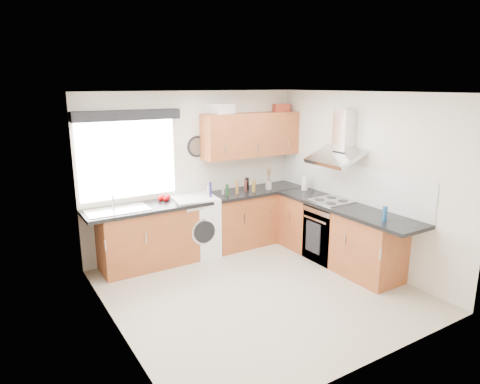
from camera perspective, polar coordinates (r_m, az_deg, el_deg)
ground_plane at (r=5.69m, az=2.44°, el=-12.95°), size 3.60×3.60×0.00m
ceiling at (r=5.07m, az=2.74°, el=13.11°), size 3.60×3.60×0.02m
wall_back at (r=6.76m, az=-6.06°, el=2.63°), size 3.60×0.02×2.50m
wall_front at (r=3.96m, az=17.53°, el=-6.34°), size 3.60×0.02×2.50m
wall_left at (r=4.51m, az=-16.69°, el=-3.75°), size 0.02×3.60×2.50m
wall_right at (r=6.40m, az=16.00°, el=1.51°), size 0.02×3.60×2.50m
window at (r=6.32m, az=-14.70°, el=4.21°), size 1.40×0.02×1.10m
window_blind at (r=6.16m, az=-14.81°, el=9.87°), size 1.50×0.18×0.14m
splashback at (r=6.61m, az=14.00°, el=1.40°), size 0.01×3.00×0.54m
base_cab_back at (r=6.68m, az=-5.56°, el=-4.79°), size 3.00×0.58×0.86m
base_cab_corner at (r=7.48m, az=5.52°, el=-2.71°), size 0.60×0.60×0.86m
base_cab_right at (r=6.52m, az=12.81°, el=-5.57°), size 0.58×2.10×0.86m
worktop_back at (r=6.58m, az=-4.84°, el=-0.92°), size 3.60×0.62×0.05m
worktop_right at (r=6.28m, az=13.93°, el=-2.04°), size 0.62×2.42×0.05m
sink at (r=6.10m, az=-16.04°, el=-2.01°), size 0.84×0.46×0.10m
oven at (r=6.62m, az=11.84°, el=-5.27°), size 0.56×0.58×0.85m
hob_plate at (r=6.47m, az=12.06°, el=-1.16°), size 0.52×0.52×0.01m
extractor_hood at (r=6.38m, az=13.11°, el=6.39°), size 0.52×0.78×0.66m
upper_cabinets at (r=6.99m, az=1.54°, el=7.65°), size 1.70×0.35×0.70m
washing_machine at (r=6.66m, az=-5.99°, el=-4.55°), size 0.71×0.69×0.93m
wall_clock at (r=6.70m, az=-5.69°, el=6.03°), size 0.33×0.04×0.33m
casserole at (r=6.77m, az=-2.55°, el=11.05°), size 0.42×0.35×0.15m
storage_box at (r=7.41m, az=5.44°, el=11.14°), size 0.31×0.27×0.12m
utensil_pot at (r=7.06m, az=3.85°, el=0.95°), size 0.13×0.13×0.15m
kitchen_roll at (r=7.07m, az=8.62°, el=1.13°), size 0.11×0.11×0.22m
tomato_cluster at (r=6.47m, az=-10.08°, el=-0.79°), size 0.19×0.19×0.08m
jar_0 at (r=6.88m, az=1.80°, el=0.45°), size 0.05×0.05×0.11m
jar_1 at (r=6.73m, az=-0.41°, el=0.60°), size 0.05×0.05×0.21m
jar_2 at (r=6.90m, az=0.76°, el=0.85°), size 0.04×0.04×0.19m
jar_3 at (r=6.50m, az=-3.97°, el=0.24°), size 0.04×0.04×0.25m
jar_4 at (r=7.04m, az=0.91°, el=1.13°), size 0.07×0.07×0.19m
jar_5 at (r=6.86m, az=1.83°, el=0.76°), size 0.06×0.06×0.19m
jar_6 at (r=6.72m, az=-2.25°, el=0.11°), size 0.04×0.04×0.11m
jar_7 at (r=6.65m, az=-1.71°, el=0.28°), size 0.05×0.05×0.17m
jar_8 at (r=6.64m, az=-4.15°, el=0.16°), size 0.07×0.07×0.16m
bottle_0 at (r=5.69m, az=18.75°, el=-2.77°), size 0.06×0.06×0.20m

